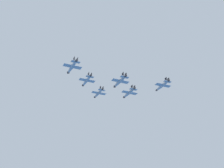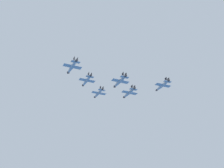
% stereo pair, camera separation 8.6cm
% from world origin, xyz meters
% --- Properties ---
extents(jet_lead, '(13.34, 8.80, 2.95)m').
position_xyz_m(jet_lead, '(15.63, 9.39, 138.98)').
color(jet_lead, '#9EA3A8').
extents(jet_left_wingman, '(13.41, 8.87, 2.97)m').
position_xyz_m(jet_left_wingman, '(7.02, 26.66, 137.69)').
color(jet_left_wingman, '#9EA3A8').
extents(jet_right_wingman, '(13.99, 9.23, 3.09)m').
position_xyz_m(jet_right_wingman, '(-2.80, 3.68, 135.27)').
color(jet_right_wingman, '#9EA3A8').
extents(jet_left_outer, '(13.94, 9.19, 3.07)m').
position_xyz_m(jet_left_outer, '(-1.59, 43.93, 135.52)').
color(jet_left_outer, '#9EA3A8').
extents(jet_right_outer, '(13.49, 8.95, 3.00)m').
position_xyz_m(jet_right_outer, '(-21.24, -2.04, 135.65)').
color(jet_right_outer, '#9EA3A8').
extents(jet_slot_rear, '(14.03, 9.25, 3.09)m').
position_xyz_m(jet_slot_rear, '(-11.41, 20.95, 132.90)').
color(jet_slot_rear, '#9EA3A8').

